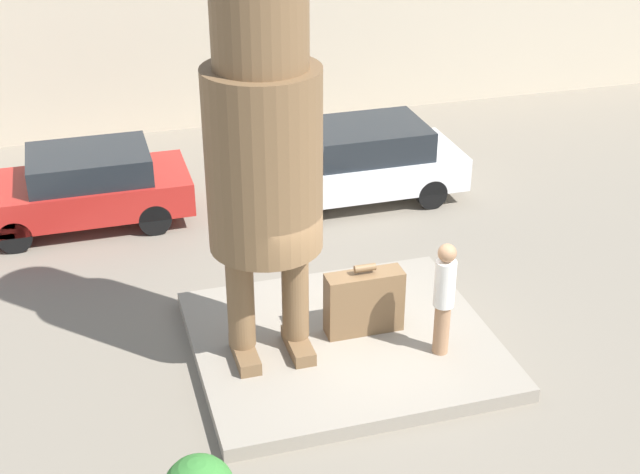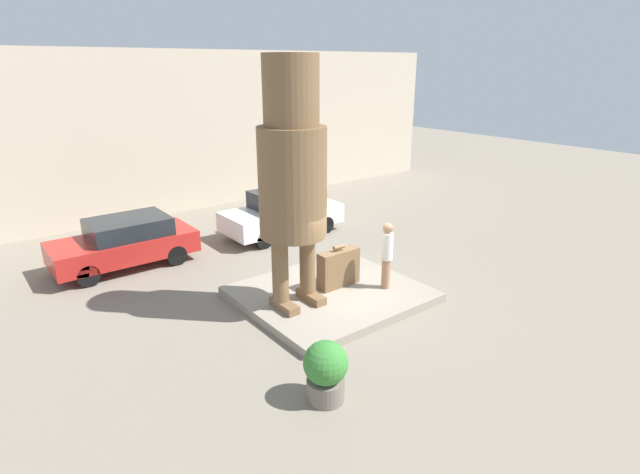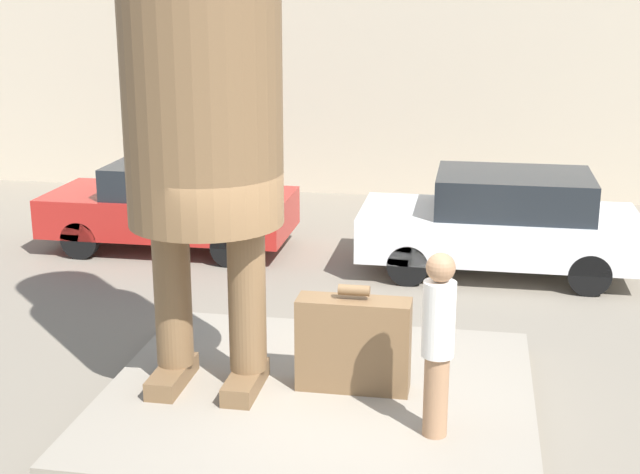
{
  "view_description": "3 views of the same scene",
  "coord_description": "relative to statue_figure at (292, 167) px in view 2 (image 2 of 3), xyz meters",
  "views": [
    {
      "loc": [
        -3.48,
        -10.59,
        7.77
      ],
      "look_at": [
        -0.43,
        -0.19,
        2.08
      ],
      "focal_mm": 50.0,
      "sensor_mm": 36.0,
      "label": 1
    },
    {
      "loc": [
        -7.43,
        -9.1,
        5.79
      ],
      "look_at": [
        -0.5,
        -0.19,
        1.85
      ],
      "focal_mm": 28.0,
      "sensor_mm": 36.0,
      "label": 2
    },
    {
      "loc": [
        1.5,
        -8.37,
        4.28
      ],
      "look_at": [
        -0.02,
        0.24,
        1.81
      ],
      "focal_mm": 50.0,
      "sensor_mm": 36.0,
      "label": 3
    }
  ],
  "objects": [
    {
      "name": "ground_plane",
      "position": [
        1.14,
        0.01,
        -3.6
      ],
      "size": [
        60.0,
        60.0,
        0.0
      ],
      "primitive_type": "plane",
      "color": "gray"
    },
    {
      "name": "pedestal",
      "position": [
        1.14,
        0.01,
        -3.49
      ],
      "size": [
        4.42,
        3.96,
        0.22
      ],
      "color": "gray",
      "rests_on": "ground_plane"
    },
    {
      "name": "building_backdrop",
      "position": [
        1.14,
        10.33,
        -0.44
      ],
      "size": [
        28.0,
        0.6,
        6.32
      ],
      "color": "beige",
      "rests_on": "ground_plane"
    },
    {
      "name": "statue_figure",
      "position": [
        0.0,
        0.0,
        0.0
      ],
      "size": [
        1.56,
        1.56,
        5.78
      ],
      "color": "brown",
      "rests_on": "pedestal"
    },
    {
      "name": "giant_suitcase",
      "position": [
        1.49,
        0.12,
        -2.88
      ],
      "size": [
        1.17,
        0.37,
        1.14
      ],
      "color": "brown",
      "rests_on": "pedestal"
    },
    {
      "name": "tourist",
      "position": [
        2.39,
        -0.74,
        -2.4
      ],
      "size": [
        0.3,
        0.3,
        1.78
      ],
      "color": "#A87A56",
      "rests_on": "pedestal"
    },
    {
      "name": "parked_car_red",
      "position": [
        -2.31,
        5.47,
        -2.82
      ],
      "size": [
        4.07,
        1.84,
        1.47
      ],
      "rotation": [
        0.0,
        0.0,
        3.14
      ],
      "color": "#B2231E",
      "rests_on": "ground_plane"
    },
    {
      "name": "parked_car_white",
      "position": [
        3.09,
        5.08,
        -2.78
      ],
      "size": [
        4.19,
        1.89,
        1.57
      ],
      "rotation": [
        0.0,
        0.0,
        3.14
      ],
      "color": "silver",
      "rests_on": "ground_plane"
    },
    {
      "name": "planter_pot",
      "position": [
        -1.54,
        -3.16,
        -2.99
      ],
      "size": [
        0.81,
        0.81,
        1.17
      ],
      "color": "#70665B",
      "rests_on": "ground_plane"
    }
  ]
}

